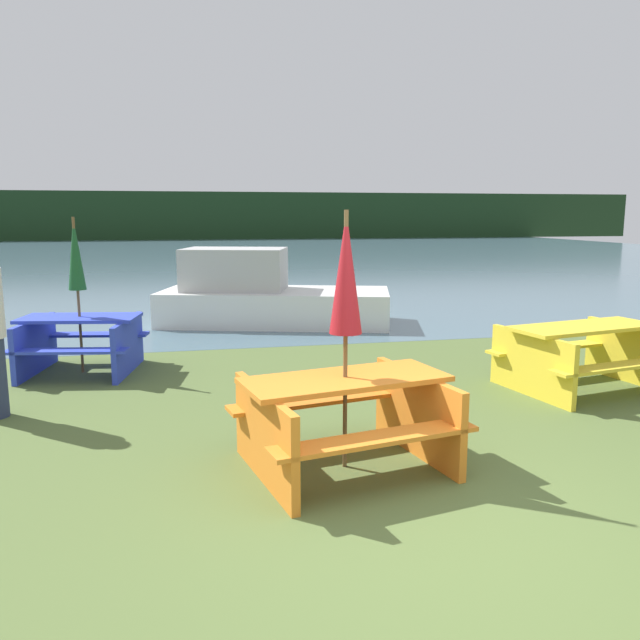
% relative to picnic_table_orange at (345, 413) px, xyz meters
% --- Properties ---
extents(ground_plane, '(60.00, 60.00, 0.00)m').
position_rel_picnic_table_orange_xyz_m(ground_plane, '(0.43, -1.40, -0.47)').
color(ground_plane, '#516633').
extents(water, '(60.00, 50.00, 0.00)m').
position_rel_picnic_table_orange_xyz_m(water, '(0.43, 29.93, -0.47)').
color(water, slate).
rests_on(water, ground_plane).
extents(far_treeline, '(80.00, 1.60, 4.00)m').
position_rel_picnic_table_orange_xyz_m(far_treeline, '(0.43, 49.93, 1.53)').
color(far_treeline, '#193319').
rests_on(far_treeline, water).
extents(picnic_table_orange, '(1.96, 1.70, 0.79)m').
position_rel_picnic_table_orange_xyz_m(picnic_table_orange, '(0.00, 0.00, 0.00)').
color(picnic_table_orange, orange).
rests_on(picnic_table_orange, ground_plane).
extents(picnic_table_yellow, '(2.11, 1.71, 0.79)m').
position_rel_picnic_table_orange_xyz_m(picnic_table_yellow, '(3.46, 1.76, 0.00)').
color(picnic_table_yellow, yellow).
rests_on(picnic_table_yellow, ground_plane).
extents(picnic_table_blue, '(1.73, 1.61, 0.77)m').
position_rel_picnic_table_orange_xyz_m(picnic_table_blue, '(-2.71, 3.85, -0.02)').
color(picnic_table_blue, blue).
rests_on(picnic_table_blue, ground_plane).
extents(umbrella_crimson, '(0.27, 0.27, 2.17)m').
position_rel_picnic_table_orange_xyz_m(umbrella_crimson, '(0.00, 0.00, 1.17)').
color(umbrella_crimson, brown).
rests_on(umbrella_crimson, ground_plane).
extents(umbrella_darkgreen, '(0.23, 0.23, 2.10)m').
position_rel_picnic_table_orange_xyz_m(umbrella_darkgreen, '(-2.71, 3.85, 1.11)').
color(umbrella_darkgreen, brown).
rests_on(umbrella_darkgreen, ground_plane).
extents(boat, '(4.72, 2.92, 1.47)m').
position_rel_picnic_table_orange_xyz_m(boat, '(0.18, 7.20, 0.06)').
color(boat, silver).
rests_on(boat, water).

